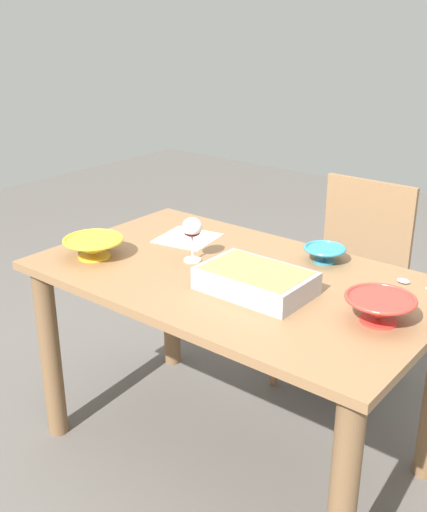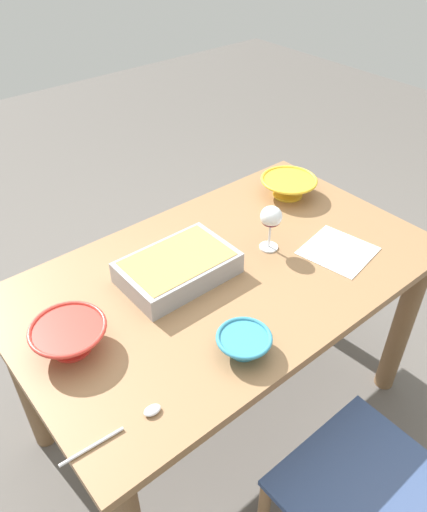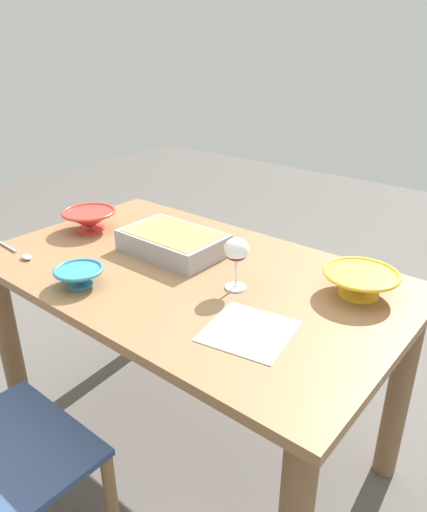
% 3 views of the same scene
% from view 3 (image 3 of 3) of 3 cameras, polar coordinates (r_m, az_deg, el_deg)
% --- Properties ---
extents(ground_plane, '(8.00, 8.00, 0.00)m').
position_cam_3_polar(ground_plane, '(2.00, -2.49, -21.31)').
color(ground_plane, '#5B5651').
extents(dining_table, '(1.39, 0.83, 0.75)m').
position_cam_3_polar(dining_table, '(1.62, -2.88, -6.18)').
color(dining_table, olive).
rests_on(dining_table, ground_plane).
extents(wine_glass, '(0.07, 0.07, 0.16)m').
position_cam_3_polar(wine_glass, '(1.39, 2.84, 0.47)').
color(wine_glass, white).
rests_on(wine_glass, dining_table).
extents(casserole_dish, '(0.35, 0.23, 0.08)m').
position_cam_3_polar(casserole_dish, '(1.67, -4.85, 1.80)').
color(casserole_dish, '#99999E').
rests_on(casserole_dish, dining_table).
extents(mixing_bowl, '(0.21, 0.21, 0.08)m').
position_cam_3_polar(mixing_bowl, '(1.92, -14.60, 4.28)').
color(mixing_bowl, red).
rests_on(mixing_bowl, dining_table).
extents(small_bowl, '(0.15, 0.15, 0.06)m').
position_cam_3_polar(small_bowl, '(1.50, -15.73, -2.22)').
color(small_bowl, teal).
rests_on(small_bowl, dining_table).
extents(serving_bowl, '(0.22, 0.22, 0.07)m').
position_cam_3_polar(serving_bowl, '(1.45, 17.12, -2.93)').
color(serving_bowl, yellow).
rests_on(serving_bowl, dining_table).
extents(serving_spoon, '(0.26, 0.03, 0.01)m').
position_cam_3_polar(serving_spoon, '(1.79, -22.22, 0.34)').
color(serving_spoon, silver).
rests_on(serving_spoon, dining_table).
extents(napkin, '(0.25, 0.25, 0.00)m').
position_cam_3_polar(napkin, '(1.24, 4.26, -8.92)').
color(napkin, white).
rests_on(napkin, dining_table).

